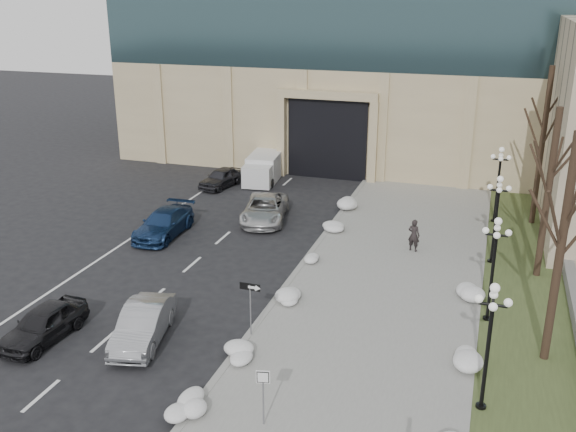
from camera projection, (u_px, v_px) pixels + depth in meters
name	position (u px, v px, depth m)	size (l,w,h in m)	color
sidewalk	(383.00, 290.00, 30.44)	(9.00, 40.00, 0.12)	gray
curb	(293.00, 277.00, 31.75)	(0.30, 40.00, 0.14)	gray
grass_strip	(528.00, 310.00, 28.54)	(4.00, 40.00, 0.10)	#394522
stone_wall	(573.00, 291.00, 29.65)	(0.50, 30.00, 0.70)	slate
car_a	(43.00, 324.00, 26.04)	(1.69, 4.19, 1.43)	black
car_b	(143.00, 324.00, 25.92)	(1.60, 4.58, 1.51)	#94969B
car_c	(164.00, 223.00, 37.10)	(2.08, 5.11, 1.48)	navy
car_d	(265.00, 209.00, 39.48)	(2.50, 5.43, 1.51)	#BDBDBD
car_e	(221.00, 178.00, 46.26)	(1.63, 4.04, 1.38)	#2D2D32
pedestrian	(414.00, 235.00, 34.56)	(0.65, 0.43, 1.79)	black
box_truck	(265.00, 167.00, 48.09)	(2.81, 6.28, 1.93)	silver
one_way_sign	(253.00, 294.00, 25.69)	(0.91, 0.24, 2.45)	slate
keep_sign	(263.00, 386.00, 20.50)	(0.46, 0.14, 2.14)	slate
snow_clump_b	(193.00, 410.00, 21.40)	(1.10, 1.60, 0.36)	silver
snow_clump_c	(243.00, 351.00, 24.85)	(1.10, 1.60, 0.36)	silver
snow_clump_d	(288.00, 296.00, 29.32)	(1.10, 1.60, 0.36)	silver
snow_clump_e	(311.00, 256.00, 33.64)	(1.10, 1.60, 0.36)	silver
snow_clump_f	(333.00, 228.00, 37.63)	(1.10, 1.60, 0.36)	silver
snow_clump_g	(352.00, 206.00, 41.47)	(1.10, 1.60, 0.36)	silver
snow_clump_i	(469.00, 358.00, 24.41)	(1.10, 1.60, 0.36)	silver
snow_clump_j	(475.00, 294.00, 29.55)	(1.10, 1.60, 0.36)	silver
lamppost_a	(490.00, 330.00, 20.86)	(1.18, 1.18, 4.76)	black
lamppost_b	(494.00, 256.00, 26.68)	(1.18, 1.18, 4.76)	black
lamppost_c	(497.00, 208.00, 32.50)	(1.18, 1.18, 4.76)	black
lamppost_d	(499.00, 175.00, 38.32)	(1.18, 1.18, 4.76)	black
tree_near	(565.00, 218.00, 22.88)	(3.20, 3.20, 9.00)	black
tree_mid	(551.00, 170.00, 30.15)	(3.20, 3.20, 8.50)	black
tree_far	(545.00, 124.00, 37.10)	(3.20, 3.20, 9.50)	black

